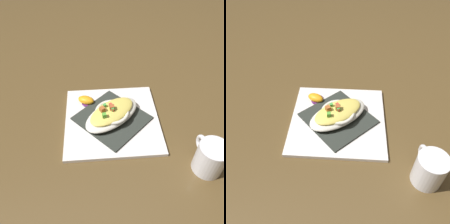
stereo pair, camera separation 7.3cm
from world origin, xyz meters
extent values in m
plane|color=brown|center=(0.00, 0.00, 0.00)|extent=(2.60, 2.60, 0.00)
cube|color=white|center=(0.00, 0.00, 0.01)|extent=(0.34, 0.34, 0.01)
cube|color=#2B302B|center=(0.00, 0.00, 0.01)|extent=(0.25, 0.25, 0.01)
ellipsoid|color=silver|center=(0.00, 0.00, 0.03)|extent=(0.22, 0.18, 0.03)
torus|color=silver|center=(0.00, 0.00, 0.04)|extent=(0.14, 0.14, 0.01)
ellipsoid|color=#E0CA5A|center=(0.00, 0.00, 0.04)|extent=(0.18, 0.15, 0.02)
cube|color=#53A734|center=(0.03, 0.02, 0.06)|extent=(0.01, 0.01, 0.01)
cube|color=#B05D2A|center=(0.03, 0.00, 0.06)|extent=(0.02, 0.02, 0.01)
cube|color=#C9462E|center=(0.00, 0.01, 0.06)|extent=(0.01, 0.01, 0.01)
cube|color=green|center=(0.00, 0.01, 0.06)|extent=(0.01, 0.01, 0.01)
cube|color=#539837|center=(0.00, 0.00, 0.06)|extent=(0.02, 0.02, 0.01)
cube|color=#AC5537|center=(0.00, 0.00, 0.06)|extent=(0.01, 0.01, 0.01)
cube|color=#AD4F2A|center=(0.00, 0.00, 0.06)|extent=(0.01, 0.01, 0.01)
cube|color=green|center=(0.02, -0.02, 0.06)|extent=(0.01, 0.01, 0.01)
cube|color=red|center=(0.00, -0.01, 0.06)|extent=(0.01, 0.01, 0.01)
ellipsoid|color=#531F5C|center=(0.06, -0.09, 0.01)|extent=(0.06, 0.06, 0.01)
ellipsoid|color=orange|center=(0.06, -0.09, 0.02)|extent=(0.06, 0.06, 0.02)
cylinder|color=white|center=(-0.19, 0.23, 0.05)|extent=(0.08, 0.08, 0.09)
torus|color=white|center=(-0.20, 0.19, 0.05)|extent=(0.01, 0.05, 0.05)
cylinder|color=#4C2D14|center=(-0.19, 0.23, 0.02)|extent=(0.07, 0.07, 0.03)
camera|label=1|loc=(0.14, 0.50, 0.56)|focal=38.79mm
camera|label=2|loc=(0.07, 0.51, 0.56)|focal=38.79mm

